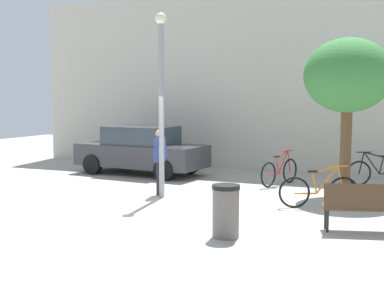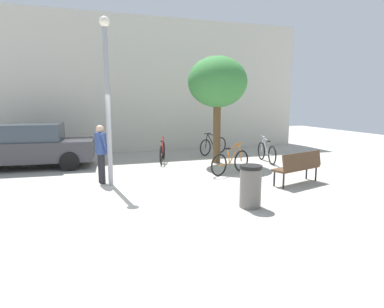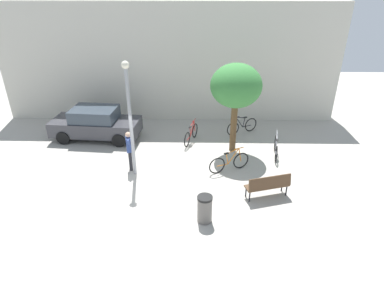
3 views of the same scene
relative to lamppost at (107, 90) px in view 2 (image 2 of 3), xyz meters
name	(u,v)px [view 2 (image 2 of 3)]	position (x,y,z in m)	size (l,w,h in m)	color
ground_plane	(154,194)	(0.96, -1.28, -2.63)	(36.00, 36.00, 0.00)	#A8A399
building_facade	(117,86)	(0.96, 6.84, 0.40)	(17.81, 2.00, 6.06)	beige
lamppost	(107,90)	(0.00, 0.00, 0.00)	(0.28, 0.28, 4.50)	gray
person_by_lamppost	(101,150)	(-0.22, 0.33, -1.67)	(0.38, 0.63, 1.67)	#232328
park_bench	(299,165)	(5.04, -1.57, -2.09)	(1.67, 0.91, 0.92)	#513823
plaza_tree	(217,83)	(4.11, 2.17, 0.35)	(2.18, 2.18, 3.95)	brown
bicycle_red	(162,152)	(2.20, 3.01, -2.25)	(0.62, 1.73, 0.97)	black
bicycle_silver	(266,152)	(5.98, 1.67, -2.25)	(0.35, 1.79, 0.97)	black
bicycle_black	(213,146)	(4.74, 4.05, -2.25)	(1.60, 0.93, 0.97)	black
bicycle_orange	(231,162)	(3.82, 0.29, -2.25)	(1.67, 0.79, 0.97)	black
parked_car_charcoal	(30,146)	(-2.43, 3.31, -1.86)	(4.33, 2.09, 1.55)	#38383D
trash_bin	(250,186)	(2.78, -2.93, -2.16)	(0.50, 0.50, 0.95)	#66605B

